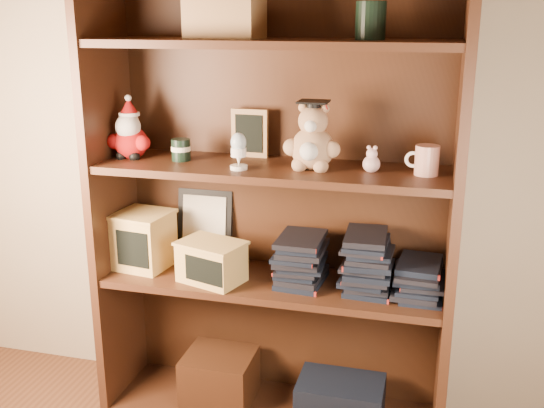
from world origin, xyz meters
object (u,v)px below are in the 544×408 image
(teacher_mug, at_px, (426,160))
(treats_box, at_px, (144,239))
(grad_teddy_bear, at_px, (312,143))
(bookcase, at_px, (275,211))

(teacher_mug, height_order, treats_box, teacher_mug)
(grad_teddy_bear, relative_size, teacher_mug, 2.14)
(grad_teddy_bear, height_order, treats_box, grad_teddy_bear)
(teacher_mug, xyz_separation_m, treats_box, (-0.96, -0.00, -0.34))
(grad_teddy_bear, distance_m, teacher_mug, 0.36)
(grad_teddy_bear, bearing_deg, treats_box, 179.45)
(bookcase, distance_m, teacher_mug, 0.54)
(teacher_mug, bearing_deg, grad_teddy_bear, -178.91)
(teacher_mug, relative_size, treats_box, 0.50)
(teacher_mug, bearing_deg, treats_box, -179.95)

